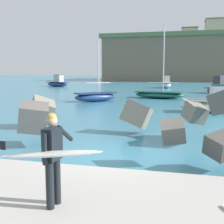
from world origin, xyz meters
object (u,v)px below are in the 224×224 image
(boat_near_left, at_px, (58,83))
(boat_mid_right, at_px, (217,103))
(boat_far_right, at_px, (159,94))
(station_building_central, at_px, (216,28))
(surfer_with_board, at_px, (51,154))
(boat_far_left, at_px, (96,96))
(boat_far_centre, at_px, (166,84))
(boat_near_right, at_px, (218,88))
(station_building_west, at_px, (190,35))

(boat_near_left, bearing_deg, boat_mid_right, -50.08)
(boat_far_right, distance_m, station_building_central, 72.62)
(surfer_with_board, xyz_separation_m, boat_far_left, (-5.72, 21.46, -0.80))
(boat_far_centre, relative_size, boat_far_right, 0.62)
(surfer_with_board, bearing_deg, boat_near_right, 79.47)
(boat_near_right, bearing_deg, surfer_with_board, -100.53)
(station_building_central, bearing_deg, boat_mid_right, -95.11)
(boat_near_left, relative_size, station_building_central, 0.81)
(surfer_with_board, bearing_deg, boat_near_left, 114.20)
(boat_near_left, distance_m, boat_mid_right, 39.82)
(boat_far_centre, relative_size, station_building_west, 0.66)
(boat_near_right, height_order, station_building_west, station_building_west)
(boat_mid_right, height_order, station_building_central, station_building_central)
(boat_near_left, xyz_separation_m, boat_mid_right, (25.56, -30.54, -0.08))
(boat_near_left, relative_size, boat_near_right, 1.20)
(boat_far_left, xyz_separation_m, station_building_central, (17.40, 74.63, 16.10))
(station_building_central, bearing_deg, surfer_with_board, -96.93)
(surfer_with_board, xyz_separation_m, boat_near_left, (-21.02, 46.77, -0.59))
(boat_far_centre, distance_m, station_building_central, 53.38)
(station_building_west, bearing_deg, surfer_with_board, -92.02)
(surfer_with_board, height_order, station_building_central, station_building_central)
(surfer_with_board, bearing_deg, boat_far_left, 104.92)
(boat_near_left, xyz_separation_m, boat_far_centre, (20.34, -0.13, 0.02))
(surfer_with_board, bearing_deg, boat_far_right, 90.40)
(boat_mid_right, distance_m, boat_far_left, 11.52)
(surfer_with_board, relative_size, boat_far_centre, 0.44)
(boat_far_left, distance_m, boat_far_centre, 25.68)
(surfer_with_board, height_order, boat_far_left, boat_far_left)
(boat_near_right, distance_m, boat_far_right, 11.56)
(boat_near_left, distance_m, boat_far_right, 29.21)
(boat_far_centre, height_order, station_building_west, station_building_west)
(surfer_with_board, distance_m, boat_mid_right, 16.86)
(boat_far_left, bearing_deg, boat_mid_right, -27.03)
(surfer_with_board, xyz_separation_m, boat_far_right, (-0.19, 26.29, -0.85))
(boat_near_left, relative_size, station_building_west, 0.76)
(boat_near_right, bearing_deg, boat_far_left, -131.04)
(boat_far_left, bearing_deg, station_building_central, 76.87)
(boat_mid_right, bearing_deg, station_building_west, 90.48)
(station_building_central, bearing_deg, boat_near_left, -123.55)
(boat_mid_right, height_order, boat_far_right, boat_far_right)
(boat_near_right, distance_m, station_building_central, 62.71)
(surfer_with_board, distance_m, station_building_west, 108.28)
(boat_near_right, relative_size, boat_mid_right, 0.91)
(surfer_with_board, height_order, boat_mid_right, surfer_with_board)
(surfer_with_board, distance_m, boat_far_centre, 46.65)
(station_building_west, distance_m, station_building_central, 13.64)
(boat_far_left, height_order, boat_far_right, boat_far_right)
(boat_far_centre, bearing_deg, station_building_central, 75.96)
(station_building_west, bearing_deg, boat_far_right, -92.81)
(surfer_with_board, relative_size, station_building_west, 0.29)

